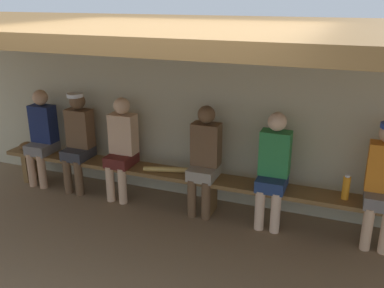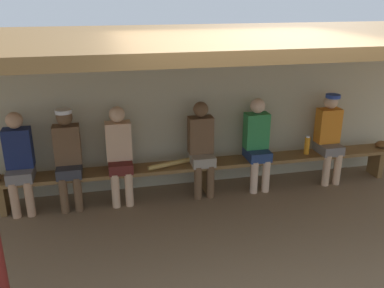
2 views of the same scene
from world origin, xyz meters
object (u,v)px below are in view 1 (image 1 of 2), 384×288
player_in_blue (122,145)px  baseball_glove_tan (26,146)px  player_in_red (78,137)px  bench (211,183)px  player_near_post (42,134)px  baseball_bat (174,170)px  player_middle (383,179)px  player_leftmost (204,156)px  water_bottle_green (346,187)px  player_rightmost (273,166)px

player_in_blue → baseball_glove_tan: 1.62m
player_in_red → baseball_glove_tan: bearing=179.0°
bench → player_near_post: bearing=179.9°
baseball_glove_tan → baseball_bat: 2.34m
player_middle → player_in_blue: size_ratio=1.01×
player_leftmost → player_near_post: same height
player_near_post → water_bottle_green: 4.03m
player_near_post → water_bottle_green: size_ratio=4.72×
baseball_bat → baseball_glove_tan: bearing=163.1°
player_rightmost → baseball_bat: bearing=-179.9°
bench → player_middle: bearing=0.1°
player_rightmost → water_bottle_green: size_ratio=4.72×
player_rightmost → baseball_glove_tan: 3.57m
player_middle → baseball_bat: 2.37m
player_near_post → water_bottle_green: player_near_post is taller
player_in_blue → water_bottle_green: size_ratio=4.72×
bench → player_in_red: bearing=179.9°
water_bottle_green → player_in_blue: bearing=179.9°
player_middle → baseball_glove_tan: 4.71m
player_middle → baseball_bat: size_ratio=1.73×
player_middle → baseball_bat: bearing=-179.9°
player_near_post → baseball_glove_tan: (-0.33, 0.02, -0.22)m
player_near_post → player_in_blue: size_ratio=1.00×
player_in_red → water_bottle_green: 3.42m
player_rightmost → player_in_blue: (-1.96, 0.00, 0.00)m
bench → player_in_blue: 1.27m
player_in_blue → player_near_post: bearing=180.0°
player_rightmost → player_leftmost: same height
baseball_glove_tan → player_near_post: bearing=-112.4°
water_bottle_green → baseball_bat: 2.02m
player_middle → player_in_blue: player_middle is taller
player_middle → water_bottle_green: (-0.35, -0.00, -0.15)m
player_in_red → player_in_blue: bearing=-0.0°
player_leftmost → water_bottle_green: bearing=-0.1°
bench → player_in_red: 1.92m
player_leftmost → player_in_red: 1.80m
player_near_post → player_in_red: (0.60, 0.00, 0.02)m
water_bottle_green → baseball_glove_tan: size_ratio=1.18×
player_middle → water_bottle_green: player_middle is taller
bench → player_in_blue: player_in_blue is taller
player_near_post → player_in_red: bearing=0.0°
player_in_blue → baseball_glove_tan: (-1.60, 0.02, -0.22)m
player_in_red → baseball_bat: bearing=-0.1°
player_leftmost → player_in_red: (-1.80, 0.00, 0.02)m
player_middle → player_leftmost: 1.97m
player_rightmost → player_middle: bearing=0.0°
player_middle → player_in_red: bearing=180.0°
player_near_post → player_in_blue: bearing=0.0°
player_leftmost → player_in_red: player_in_red is taller
baseball_glove_tan → baseball_bat: baseball_glove_tan is taller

